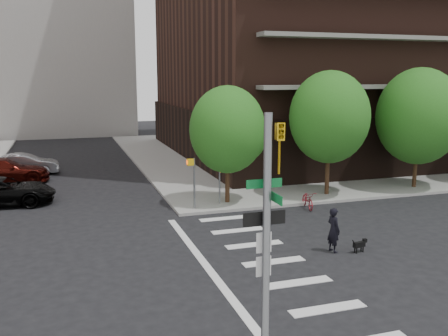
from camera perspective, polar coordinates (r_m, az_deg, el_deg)
name	(u,v)px	position (r m, az deg, el deg)	size (l,w,h in m)	color
ground	(196,271)	(18.06, -3.25, -11.73)	(120.00, 120.00, 0.00)	black
sidewalk_ne	(346,150)	(47.22, 13.79, 1.99)	(39.00, 33.00, 0.15)	gray
crosswalk	(254,264)	(18.69, 3.43, -10.92)	(3.85, 13.00, 0.01)	silver
tree_a	(227,130)	(26.15, 0.40, 4.41)	(4.00, 4.00, 5.90)	#301E11
tree_b	(329,117)	(28.56, 11.96, 5.71)	(4.50, 4.50, 6.65)	#301E11
tree_c	(419,116)	(31.98, 21.37, 5.53)	(5.00, 5.00, 6.80)	#301E11
traffic_signal	(267,285)	(10.31, 4.93, -13.14)	(0.90, 0.75, 6.00)	slate
pedestrian_signal	(200,175)	(25.45, -2.80, -0.76)	(2.18, 0.67, 2.60)	slate
parked_car_black	(2,192)	(29.06, -24.05, -2.47)	(5.44, 2.51, 1.51)	black
parked_car_maroon	(2,171)	(34.91, -24.00, -0.30)	(5.70, 2.32, 1.66)	#390B07
parked_car_silver	(25,164)	(37.35, -21.82, 0.39)	(4.53, 1.58, 1.49)	gray
scooter	(308,200)	(26.42, 9.55, -3.59)	(0.61, 1.74, 0.92)	maroon
dog_walker	(334,230)	(20.10, 12.41, -6.93)	(0.43, 0.65, 1.78)	black
dog	(360,244)	(20.45, 15.26, -8.41)	(0.62, 0.25, 0.52)	black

